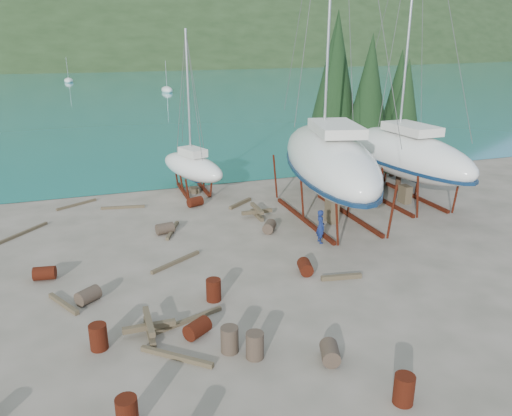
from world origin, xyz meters
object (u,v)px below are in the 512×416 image
object	(u,v)px
large_sailboat_far	(403,153)
worker	(321,226)
small_sailboat_shore	(192,166)
large_sailboat_near	(329,159)

from	to	relation	value
large_sailboat_far	worker	distance (m)	9.30
small_sailboat_shore	large_sailboat_far	bearing A→B (deg)	-47.21
small_sailboat_shore	worker	size ratio (longest dim) A/B	6.01
large_sailboat_near	worker	world-z (taller)	large_sailboat_near
large_sailboat_far	worker	bearing A→B (deg)	-152.44
large_sailboat_near	small_sailboat_shore	world-z (taller)	large_sailboat_near
large_sailboat_near	small_sailboat_shore	size ratio (longest dim) A/B	2.08
worker	large_sailboat_near	bearing A→B (deg)	-27.49
large_sailboat_near	worker	distance (m)	4.44
large_sailboat_far	worker	size ratio (longest dim) A/B	10.82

